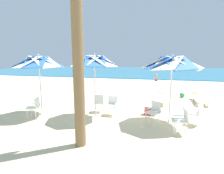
{
  "coord_description": "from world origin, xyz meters",
  "views": [
    {
      "loc": [
        0.12,
        -8.78,
        2.42
      ],
      "look_at": [
        -2.19,
        -0.26,
        1.0
      ],
      "focal_mm": 26.81,
      "sensor_mm": 36.0,
      "label": 1
    }
  ],
  "objects_px": {
    "cooler_box": "(150,110)",
    "plastic_chair_1": "(181,119)",
    "plastic_chair_2": "(154,111)",
    "sun_lounger_0": "(200,98)",
    "beach_umbrella_2": "(39,63)",
    "beachgoer_seated": "(156,78)",
    "beach_umbrella_1": "(95,62)",
    "palm_tree_3": "(77,1)",
    "sun_lounger_1": "(160,98)",
    "plastic_chair_3": "(99,102)",
    "plastic_chair_5": "(34,106)",
    "beach_umbrella_0": "(172,64)",
    "plastic_chair_0": "(197,112)",
    "plastic_chair_4": "(112,104)",
    "beach_ball": "(182,95)"
  },
  "relations": [
    {
      "from": "cooler_box",
      "to": "plastic_chair_1",
      "type": "bearing_deg",
      "value": -58.08
    },
    {
      "from": "plastic_chair_2",
      "to": "sun_lounger_0",
      "type": "xyz_separation_m",
      "value": [
        2.49,
        3.94,
        -0.22
      ]
    },
    {
      "from": "plastic_chair_2",
      "to": "beach_umbrella_2",
      "type": "bearing_deg",
      "value": -177.39
    },
    {
      "from": "cooler_box",
      "to": "beachgoer_seated",
      "type": "xyz_separation_m",
      "value": [
        0.16,
        13.01,
        0.09
      ]
    },
    {
      "from": "beach_umbrella_1",
      "to": "palm_tree_3",
      "type": "bearing_deg",
      "value": -79.11
    },
    {
      "from": "beach_umbrella_2",
      "to": "sun_lounger_1",
      "type": "relative_size",
      "value": 1.22
    },
    {
      "from": "plastic_chair_1",
      "to": "beachgoer_seated",
      "type": "bearing_deg",
      "value": 93.55
    },
    {
      "from": "plastic_chair_2",
      "to": "plastic_chair_3",
      "type": "relative_size",
      "value": 1.0
    },
    {
      "from": "beachgoer_seated",
      "to": "beach_umbrella_1",
      "type": "bearing_deg",
      "value": -99.77
    },
    {
      "from": "plastic_chair_5",
      "to": "cooler_box",
      "type": "height_order",
      "value": "plastic_chair_5"
    },
    {
      "from": "plastic_chair_3",
      "to": "cooler_box",
      "type": "xyz_separation_m",
      "value": [
        2.31,
        0.3,
        -0.3
      ]
    },
    {
      "from": "plastic_chair_2",
      "to": "palm_tree_3",
      "type": "distance_m",
      "value": 4.54
    },
    {
      "from": "beach_umbrella_0",
      "to": "plastic_chair_0",
      "type": "relative_size",
      "value": 3.04
    },
    {
      "from": "plastic_chair_1",
      "to": "plastic_chair_5",
      "type": "relative_size",
      "value": 1.0
    },
    {
      "from": "plastic_chair_5",
      "to": "beachgoer_seated",
      "type": "xyz_separation_m",
      "value": [
        4.87,
        14.71,
        -0.2
      ]
    },
    {
      "from": "beach_umbrella_0",
      "to": "plastic_chair_2",
      "type": "distance_m",
      "value": 1.9
    },
    {
      "from": "plastic_chair_3",
      "to": "cooler_box",
      "type": "distance_m",
      "value": 2.35
    },
    {
      "from": "sun_lounger_1",
      "to": "beachgoer_seated",
      "type": "bearing_deg",
      "value": 91.66
    },
    {
      "from": "plastic_chair_4",
      "to": "sun_lounger_0",
      "type": "relative_size",
      "value": 0.4
    },
    {
      "from": "plastic_chair_2",
      "to": "plastic_chair_4",
      "type": "bearing_deg",
      "value": 163.36
    },
    {
      "from": "plastic_chair_0",
      "to": "beach_ball",
      "type": "relative_size",
      "value": 2.67
    },
    {
      "from": "beach_umbrella_2",
      "to": "sun_lounger_0",
      "type": "distance_m",
      "value": 8.69
    },
    {
      "from": "plastic_chair_0",
      "to": "plastic_chair_3",
      "type": "relative_size",
      "value": 1.0
    },
    {
      "from": "beach_umbrella_2",
      "to": "beachgoer_seated",
      "type": "bearing_deg",
      "value": 71.2
    },
    {
      "from": "plastic_chair_2",
      "to": "beach_umbrella_2",
      "type": "height_order",
      "value": "beach_umbrella_2"
    },
    {
      "from": "beach_umbrella_0",
      "to": "plastic_chair_5",
      "type": "bearing_deg",
      "value": -170.74
    },
    {
      "from": "plastic_chair_0",
      "to": "beach_umbrella_1",
      "type": "xyz_separation_m",
      "value": [
        -3.97,
        -0.17,
        1.85
      ]
    },
    {
      "from": "sun_lounger_1",
      "to": "plastic_chair_4",
      "type": "bearing_deg",
      "value": -125.91
    },
    {
      "from": "plastic_chair_3",
      "to": "plastic_chair_4",
      "type": "height_order",
      "value": "same"
    },
    {
      "from": "plastic_chair_1",
      "to": "plastic_chair_4",
      "type": "xyz_separation_m",
      "value": [
        -2.71,
        1.24,
        0.0
      ]
    },
    {
      "from": "beach_umbrella_2",
      "to": "sun_lounger_0",
      "type": "xyz_separation_m",
      "value": [
        7.35,
        4.17,
        -2.03
      ]
    },
    {
      "from": "beachgoer_seated",
      "to": "plastic_chair_0",
      "type": "bearing_deg",
      "value": -83.54
    },
    {
      "from": "beach_umbrella_0",
      "to": "beach_umbrella_2",
      "type": "bearing_deg",
      "value": -175.36
    },
    {
      "from": "beach_umbrella_2",
      "to": "beach_ball",
      "type": "height_order",
      "value": "beach_umbrella_2"
    },
    {
      "from": "beach_umbrella_0",
      "to": "beachgoer_seated",
      "type": "bearing_deg",
      "value": 92.48
    },
    {
      "from": "plastic_chair_1",
      "to": "beach_ball",
      "type": "distance_m",
      "value": 5.93
    },
    {
      "from": "plastic_chair_5",
      "to": "sun_lounger_1",
      "type": "height_order",
      "value": "plastic_chair_5"
    },
    {
      "from": "beach_umbrella_0",
      "to": "plastic_chair_4",
      "type": "bearing_deg",
      "value": 172.45
    },
    {
      "from": "plastic_chair_0",
      "to": "cooler_box",
      "type": "relative_size",
      "value": 1.73
    },
    {
      "from": "sun_lounger_0",
      "to": "beachgoer_seated",
      "type": "bearing_deg",
      "value": 103.9
    },
    {
      "from": "plastic_chair_2",
      "to": "beach_umbrella_1",
      "type": "bearing_deg",
      "value": 178.61
    },
    {
      "from": "plastic_chair_5",
      "to": "beachgoer_seated",
      "type": "bearing_deg",
      "value": 71.69
    },
    {
      "from": "cooler_box",
      "to": "beach_ball",
      "type": "distance_m",
      "value": 4.55
    },
    {
      "from": "plastic_chair_3",
      "to": "beach_umbrella_1",
      "type": "bearing_deg",
      "value": -84.46
    },
    {
      "from": "sun_lounger_1",
      "to": "cooler_box",
      "type": "height_order",
      "value": "sun_lounger_1"
    },
    {
      "from": "plastic_chair_0",
      "to": "beach_umbrella_2",
      "type": "relative_size",
      "value": 0.32
    },
    {
      "from": "plastic_chair_4",
      "to": "sun_lounger_1",
      "type": "height_order",
      "value": "plastic_chair_4"
    },
    {
      "from": "plastic_chair_3",
      "to": "plastic_chair_4",
      "type": "relative_size",
      "value": 1.0
    },
    {
      "from": "beach_umbrella_1",
      "to": "sun_lounger_0",
      "type": "height_order",
      "value": "beach_umbrella_1"
    },
    {
      "from": "plastic_chair_1",
      "to": "beachgoer_seated",
      "type": "height_order",
      "value": "beachgoer_seated"
    }
  ]
}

